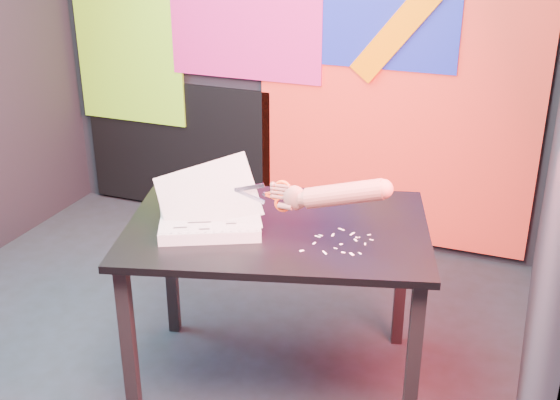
% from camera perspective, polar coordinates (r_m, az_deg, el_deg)
% --- Properties ---
extents(room, '(3.01, 3.01, 2.71)m').
position_cam_1_polar(room, '(2.78, -10.49, 10.64)').
color(room, '#262830').
rests_on(room, ground).
extents(backdrop, '(2.88, 0.05, 2.08)m').
position_cam_1_polar(backdrop, '(4.13, 1.24, 9.59)').
color(backdrop, red).
rests_on(backdrop, ground).
extents(work_table, '(1.36, 1.09, 0.75)m').
position_cam_1_polar(work_table, '(2.82, -0.23, -3.71)').
color(work_table, '#272323').
rests_on(work_table, ground).
extents(printout_stack, '(0.48, 0.42, 0.29)m').
position_cam_1_polar(printout_stack, '(2.76, -5.70, -1.76)').
color(printout_stack, white).
rests_on(printout_stack, work_table).
extents(scissors, '(0.23, 0.02, 0.13)m').
position_cam_1_polar(scissors, '(2.69, -0.12, 0.35)').
color(scissors, '#A0A3C0').
rests_on(scissors, printout_stack).
extents(hand_forearm, '(0.46, 0.10, 0.17)m').
position_cam_1_polar(hand_forearm, '(2.62, 4.55, 0.46)').
color(hand_forearm, '#8C554C').
rests_on(hand_forearm, work_table).
extents(paper_clippings, '(0.23, 0.24, 0.00)m').
position_cam_1_polar(paper_clippings, '(2.66, 4.94, -3.37)').
color(paper_clippings, white).
rests_on(paper_clippings, work_table).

